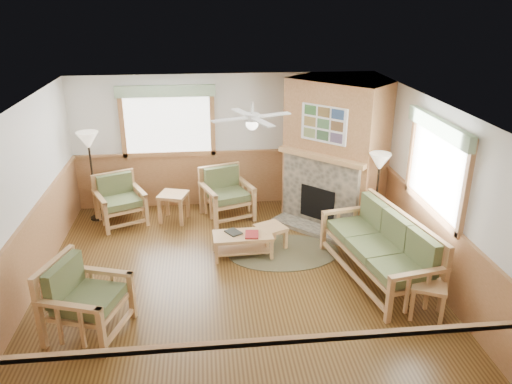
{
  "coord_description": "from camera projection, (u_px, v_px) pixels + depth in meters",
  "views": [
    {
      "loc": [
        -0.39,
        -6.73,
        4.17
      ],
      "look_at": [
        0.4,
        0.7,
        1.15
      ],
      "focal_mm": 35.0,
      "sensor_mm": 36.0,
      "label": 1
    }
  ],
  "objects": [
    {
      "name": "ceiling_fan",
      "position": [
        252.0,
        105.0,
        7.12
      ],
      "size": [
        1.59,
        1.59,
        0.36
      ],
      "primitive_type": null,
      "rotation": [
        0.0,
        0.0,
        0.35
      ],
      "color": "white",
      "rests_on": "ceiling"
    },
    {
      "name": "floor_lamp_right",
      "position": [
        376.0,
        198.0,
        8.7
      ],
      "size": [
        0.47,
        0.47,
        1.63
      ],
      "primitive_type": null,
      "rotation": [
        0.0,
        0.0,
        -0.32
      ],
      "color": "black",
      "rests_on": "floor"
    },
    {
      "name": "floor_lamp_left",
      "position": [
        93.0,
        176.0,
        9.51
      ],
      "size": [
        0.52,
        0.52,
        1.76
      ],
      "primitive_type": null,
      "rotation": [
        0.0,
        0.0,
        0.37
      ],
      "color": "black",
      "rests_on": "floor"
    },
    {
      "name": "book_dark",
      "position": [
        233.0,
        232.0,
        8.36
      ],
      "size": [
        0.31,
        0.34,
        0.03
      ],
      "primitive_type": "cube",
      "rotation": [
        0.0,
        0.0,
        0.56
      ],
      "color": "black",
      "rests_on": "coffee_table"
    },
    {
      "name": "armchair_back_right",
      "position": [
        227.0,
        194.0,
        9.73
      ],
      "size": [
        1.1,
        1.1,
        0.97
      ],
      "primitive_type": null,
      "rotation": [
        0.0,
        0.0,
        0.34
      ],
      "color": "tan",
      "rests_on": "floor"
    },
    {
      "name": "ceiling",
      "position": [
        232.0,
        107.0,
        6.8
      ],
      "size": [
        6.0,
        6.0,
        0.01
      ],
      "primitive_type": "cube",
      "color": "white",
      "rests_on": "floor"
    },
    {
      "name": "braided_rug",
      "position": [
        283.0,
        252.0,
        8.56
      ],
      "size": [
        2.34,
        2.34,
        0.01
      ],
      "primitive_type": "cylinder",
      "rotation": [
        0.0,
        0.0,
        0.26
      ],
      "color": "brown",
      "rests_on": "floor"
    },
    {
      "name": "coffee_table",
      "position": [
        243.0,
        245.0,
        8.4
      ],
      "size": [
        1.01,
        0.53,
        0.4
      ],
      "primitive_type": null,
      "rotation": [
        0.0,
        0.0,
        0.04
      ],
      "color": "tan",
      "rests_on": "floor"
    },
    {
      "name": "wall_right",
      "position": [
        430.0,
        190.0,
        7.6
      ],
      "size": [
        0.02,
        6.0,
        2.7
      ],
      "primitive_type": "cube",
      "color": "silver",
      "rests_on": "floor"
    },
    {
      "name": "armchair_back_left",
      "position": [
        120.0,
        201.0,
        9.49
      ],
      "size": [
        1.09,
        1.09,
        0.92
      ],
      "primitive_type": null,
      "rotation": [
        0.0,
        0.0,
        0.43
      ],
      "color": "tan",
      "rests_on": "floor"
    },
    {
      "name": "armchair_left",
      "position": [
        87.0,
        299.0,
        6.39
      ],
      "size": [
        1.14,
        1.14,
        1.01
      ],
      "primitive_type": null,
      "rotation": [
        0.0,
        0.0,
        1.25
      ],
      "color": "tan",
      "rests_on": "floor"
    },
    {
      "name": "book_red",
      "position": [
        252.0,
        234.0,
        8.28
      ],
      "size": [
        0.25,
        0.32,
        0.03
      ],
      "primitive_type": "cube",
      "rotation": [
        0.0,
        0.0,
        -0.12
      ],
      "color": "maroon",
      "rests_on": "coffee_table"
    },
    {
      "name": "floor",
      "position": [
        235.0,
        278.0,
        7.81
      ],
      "size": [
        6.0,
        6.0,
        0.01
      ],
      "primitive_type": "cube",
      "color": "#543717",
      "rests_on": "ground"
    },
    {
      "name": "fireplace",
      "position": [
        335.0,
        152.0,
        9.39
      ],
      "size": [
        3.11,
        3.11,
        2.7
      ],
      "primitive_type": null,
      "rotation": [
        0.0,
        0.0,
        -0.79
      ],
      "color": "#A56F43",
      "rests_on": "floor"
    },
    {
      "name": "end_table_sofa",
      "position": [
        427.0,
        300.0,
        6.81
      ],
      "size": [
        0.59,
        0.58,
        0.51
      ],
      "primitive_type": null,
      "rotation": [
        0.0,
        0.0,
        -0.43
      ],
      "color": "tan",
      "rests_on": "floor"
    },
    {
      "name": "wainscot",
      "position": [
        235.0,
        247.0,
        7.6
      ],
      "size": [
        6.0,
        6.0,
        1.1
      ],
      "primitive_type": null,
      "color": "#A56F43",
      "rests_on": "floor"
    },
    {
      "name": "window_back",
      "position": [
        165.0,
        84.0,
        9.48
      ],
      "size": [
        1.9,
        0.16,
        1.5
      ],
      "primitive_type": null,
      "color": "white",
      "rests_on": "wall_back"
    },
    {
      "name": "end_table_chairs",
      "position": [
        174.0,
        207.0,
        9.65
      ],
      "size": [
        0.63,
        0.61,
        0.57
      ],
      "primitive_type": null,
      "rotation": [
        0.0,
        0.0,
        -0.3
      ],
      "color": "tan",
      "rests_on": "floor"
    },
    {
      "name": "sofa",
      "position": [
        378.0,
        248.0,
        7.64
      ],
      "size": [
        2.36,
        1.31,
        1.03
      ],
      "primitive_type": null,
      "rotation": [
        0.0,
        0.0,
        -1.39
      ],
      "color": "tan",
      "rests_on": "floor"
    },
    {
      "name": "window_right",
      "position": [
        445.0,
        117.0,
        6.97
      ],
      "size": [
        0.16,
        1.9,
        1.5
      ],
      "primitive_type": null,
      "color": "white",
      "rests_on": "wall_right"
    },
    {
      "name": "wall_front",
      "position": [
        256.0,
        325.0,
        4.54
      ],
      "size": [
        6.0,
        0.02,
        2.7
      ],
      "primitive_type": "cube",
      "color": "silver",
      "rests_on": "floor"
    },
    {
      "name": "wall_back",
      "position": [
        224.0,
        141.0,
        10.07
      ],
      "size": [
        6.0,
        0.02,
        2.7
      ],
      "primitive_type": "cube",
      "color": "silver",
      "rests_on": "floor"
    },
    {
      "name": "wall_left",
      "position": [
        21.0,
        207.0,
        7.01
      ],
      "size": [
        0.02,
        6.0,
        2.7
      ],
      "primitive_type": "cube",
      "color": "silver",
      "rests_on": "floor"
    },
    {
      "name": "footstool",
      "position": [
        271.0,
        237.0,
        8.68
      ],
      "size": [
        0.61,
        0.61,
        0.4
      ],
      "primitive_type": null,
      "rotation": [
        0.0,
        0.0,
        0.42
      ],
      "color": "tan",
      "rests_on": "floor"
    }
  ]
}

